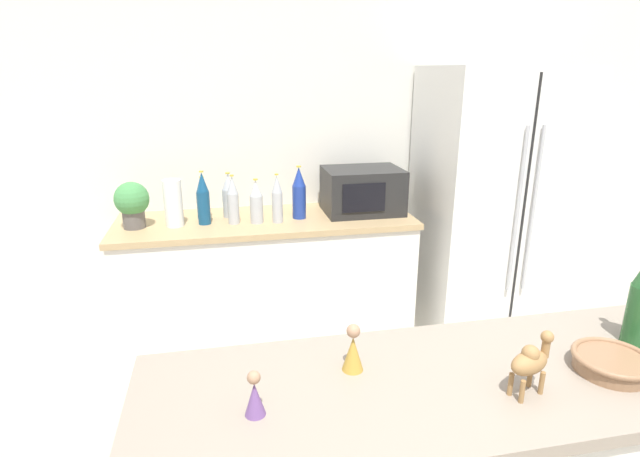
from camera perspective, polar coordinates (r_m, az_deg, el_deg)
name	(u,v)px	position (r m, az deg, el deg)	size (l,w,h in m)	color
wall_back	(314,148)	(3.36, -0.65, 9.22)	(8.00, 0.06, 2.55)	silver
back_counter	(268,285)	(3.23, -5.93, -6.49)	(1.80, 0.63, 0.90)	silver
refrigerator	(490,209)	(3.45, 18.90, 2.09)	(0.88, 0.74, 1.80)	white
potted_plant	(132,202)	(3.03, -20.68, 2.81)	(0.19, 0.19, 0.27)	#595451
paper_towel_roll	(173,203)	(2.99, -16.42, 2.80)	(0.10, 0.10, 0.27)	white
microwave	(362,191)	(3.17, 4.86, 4.35)	(0.48, 0.37, 0.28)	black
back_bottle_0	(277,199)	(2.95, -4.92, 3.34)	(0.06, 0.06, 0.29)	#B2B7BC
back_bottle_1	(233,201)	(2.96, -9.92, 3.17)	(0.07, 0.07, 0.29)	#B2B7BC
back_bottle_2	(299,193)	(3.02, -2.41, 4.03)	(0.08, 0.08, 0.32)	navy
back_bottle_3	(203,199)	(3.11, -13.23, 3.34)	(0.08, 0.08, 0.26)	navy
back_bottle_4	(256,202)	(2.96, -7.29, 3.02)	(0.08, 0.08, 0.27)	#B2B7BC
back_bottle_5	(203,199)	(2.98, -13.21, 3.32)	(0.07, 0.07, 0.32)	navy
back_bottle_6	(229,196)	(3.10, -10.38, 3.70)	(0.08, 0.08, 0.28)	#B2B7BC
fruit_bowl	(612,362)	(1.60, 30.36, -13.05)	(0.21, 0.21, 0.05)	#8C6647
camel_figurine	(531,361)	(1.38, 22.96, -13.75)	(0.13, 0.09, 0.16)	olive
wise_man_figurine_blue	(255,396)	(1.25, -7.47, -18.47)	(0.05, 0.05, 0.12)	#6B4784
wise_man_figurine_crimson	(353,351)	(1.39, 3.78, -13.75)	(0.06, 0.06, 0.14)	#B28933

